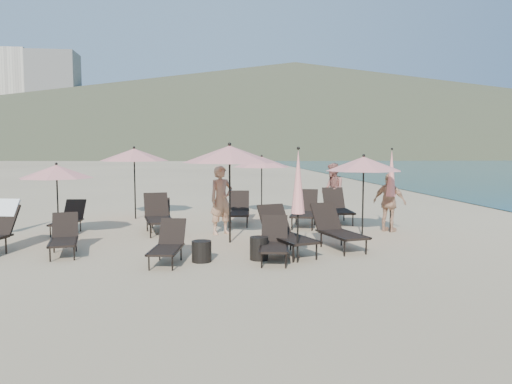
{
  "coord_description": "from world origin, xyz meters",
  "views": [
    {
      "loc": [
        -1.44,
        -10.75,
        2.4
      ],
      "look_at": [
        0.24,
        3.5,
        1.1
      ],
      "focal_mm": 35.0,
      "sensor_mm": 36.0,
      "label": 1
    }
  ],
  "objects": [
    {
      "name": "lounger_6",
      "position": [
        -5.03,
        3.59,
        0.41
      ],
      "size": [
        0.74,
        1.58,
        0.88
      ],
      "rotation": [
        0.0,
        0.0,
        -0.11
      ],
      "color": "black",
      "rests_on": "ground"
    },
    {
      "name": "beachgoer_a",
      "position": [
        -0.79,
        2.89,
        0.95
      ],
      "size": [
        0.82,
        0.71,
        1.89
      ],
      "primitive_type": "imported",
      "rotation": [
        0.0,
        0.0,
        0.47
      ],
      "color": "tan",
      "rests_on": "ground"
    },
    {
      "name": "umbrella_open_2",
      "position": [
        2.93,
        1.98,
        1.96
      ],
      "size": [
        2.06,
        2.06,
        2.21
      ],
      "color": "black",
      "rests_on": "ground"
    },
    {
      "name": "volcanic_headland",
      "position": [
        71.37,
        302.62,
        26.49
      ],
      "size": [
        690.0,
        690.0,
        55.0
      ],
      "color": "brown",
      "rests_on": "ground"
    },
    {
      "name": "lounger_9",
      "position": [
        -0.16,
        4.66,
        0.46
      ],
      "size": [
        0.84,
        1.77,
        0.98
      ],
      "rotation": [
        0.0,
        0.0,
        -0.11
      ],
      "color": "black",
      "rests_on": "ground"
    },
    {
      "name": "lounger_5",
      "position": [
        1.83,
        0.6,
        0.47
      ],
      "size": [
        1.06,
        1.87,
        1.01
      ],
      "rotation": [
        0.0,
        0.0,
        0.23
      ],
      "color": "black",
      "rests_on": "ground"
    },
    {
      "name": "lounger_11",
      "position": [
        2.99,
        4.63,
        0.49
      ],
      "size": [
        0.8,
        1.87,
        1.05
      ],
      "rotation": [
        0.0,
        0.0,
        -0.06
      ],
      "color": "black",
      "rests_on": "ground"
    },
    {
      "name": "lounger_10",
      "position": [
        1.79,
        3.99,
        0.5
      ],
      "size": [
        1.22,
        1.98,
        1.06
      ],
      "rotation": [
        0.0,
        0.0,
        -0.3
      ],
      "color": "black",
      "rests_on": "ground"
    },
    {
      "name": "side_table_1",
      "position": [
        -0.15,
        -0.37,
        0.25
      ],
      "size": [
        0.4,
        0.4,
        0.49
      ],
      "primitive_type": "cylinder",
      "color": "black",
      "rests_on": "ground"
    },
    {
      "name": "lounger_8",
      "position": [
        -2.53,
        3.97,
        0.4
      ],
      "size": [
        0.63,
        1.51,
        0.86
      ],
      "rotation": [
        0.0,
        0.0,
        0.04
      ],
      "color": "black",
      "rests_on": "ground"
    },
    {
      "name": "lounger_4",
      "position": [
        0.52,
        0.19,
        0.49
      ],
      "size": [
        1.23,
        1.94,
        1.04
      ],
      "rotation": [
        0.0,
        0.0,
        0.32
      ],
      "color": "black",
      "rests_on": "ground"
    },
    {
      "name": "lounger_2",
      "position": [
        -2.06,
        -0.4,
        0.39
      ],
      "size": [
        0.78,
        1.53,
        0.84
      ],
      "rotation": [
        0.0,
        0.0,
        -0.16
      ],
      "color": "black",
      "rests_on": "ground"
    },
    {
      "name": "umbrella_open_4",
      "position": [
        0.78,
        6.33,
        1.88
      ],
      "size": [
        1.98,
        1.98,
        2.13
      ],
      "color": "black",
      "rests_on": "ground"
    },
    {
      "name": "umbrella_open_0",
      "position": [
        -5.02,
        2.51,
        1.77
      ],
      "size": [
        1.86,
        1.86,
        2.0
      ],
      "color": "black",
      "rests_on": "ground"
    },
    {
      "name": "umbrella_closed_0",
      "position": [
        0.61,
        -0.73,
        1.67
      ],
      "size": [
        0.28,
        0.28,
        2.41
      ],
      "color": "black",
      "rests_on": "ground"
    },
    {
      "name": "umbrella_open_3",
      "position": [
        -3.51,
        6.15,
        2.14
      ],
      "size": [
        2.25,
        2.25,
        2.42
      ],
      "color": "black",
      "rests_on": "ground"
    },
    {
      "name": "umbrella_closed_1",
      "position": [
        3.95,
        2.62,
        1.65
      ],
      "size": [
        0.28,
        0.28,
        2.38
      ],
      "color": "black",
      "rests_on": "ground"
    },
    {
      "name": "umbrella_open_1",
      "position": [
        -0.64,
        1.62,
        2.22
      ],
      "size": [
        2.33,
        2.33,
        2.51
      ],
      "color": "black",
      "rests_on": "ground"
    },
    {
      "name": "lounger_7",
      "position": [
        -2.54,
        3.37,
        0.49
      ],
      "size": [
        1.0,
        1.93,
        1.06
      ],
      "rotation": [
        0.0,
        0.0,
        0.17
      ],
      "color": "black",
      "rests_on": "ground"
    },
    {
      "name": "lounger_3",
      "position": [
        0.17,
        -0.44,
        0.41
      ],
      "size": [
        0.83,
        1.61,
        0.88
      ],
      "rotation": [
        0.0,
        0.0,
        -0.17
      ],
      "color": "black",
      "rests_on": "ground"
    },
    {
      "name": "hotel_skyline",
      "position": [
        -93.62,
        271.21,
        24.18
      ],
      "size": [
        109.0,
        82.0,
        55.0
      ],
      "color": "beige",
      "rests_on": "ground"
    },
    {
      "name": "beachgoer_c",
      "position": [
        3.97,
        2.74,
        0.84
      ],
      "size": [
        0.96,
        1.0,
        1.67
      ],
      "primitive_type": "imported",
      "rotation": [
        0.0,
        0.0,
        2.31
      ],
      "color": "tan",
      "rests_on": "ground"
    },
    {
      "name": "ground",
      "position": [
        0.0,
        0.0,
        0.0
      ],
      "size": [
        800.0,
        800.0,
        0.0
      ],
      "primitive_type": "plane",
      "color": "#D6BA8C",
      "rests_on": "ground"
    },
    {
      "name": "beachgoer_b",
      "position": [
        3.16,
        5.81,
        0.93
      ],
      "size": [
        0.76,
        0.95,
        1.85
      ],
      "primitive_type": "imported",
      "rotation": [
        0.0,
        0.0,
        -1.64
      ],
      "color": "#A46254",
      "rests_on": "ground"
    },
    {
      "name": "lounger_1",
      "position": [
        -4.42,
        0.69,
        0.41
      ],
      "size": [
        0.84,
        1.59,
        0.87
      ],
      "rotation": [
        0.0,
        0.0,
        0.18
      ],
      "color": "black",
      "rests_on": "ground"
    },
    {
      "name": "side_table_0",
      "position": [
        -1.37,
        -0.41,
        0.22
      ],
      "size": [
        0.41,
        0.41,
        0.44
      ],
      "primitive_type": "cylinder",
      "color": "black",
      "rests_on": "ground"
    }
  ]
}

